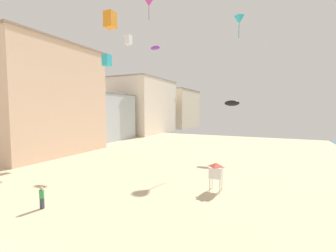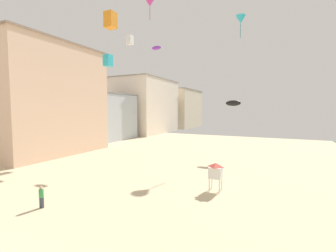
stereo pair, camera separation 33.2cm
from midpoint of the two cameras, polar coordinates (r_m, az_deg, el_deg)
name	(u,v)px [view 2 (the right image)]	position (r m, az deg, el deg)	size (l,w,h in m)	color
boardwalk_hotel_near	(33,100)	(45.73, -30.58, 5.60)	(18.04, 17.90, 17.83)	beige
boardwalk_hotel_mid	(104,117)	(57.71, -15.58, 2.23)	(11.03, 13.21, 11.05)	#ADB7C1
boardwalk_hotel_far	(144,106)	(72.96, -5.86, 4.95)	(14.74, 21.93, 16.68)	silver
boardwalk_hotel_distant	(176,109)	(95.27, 2.00, 4.34)	(16.70, 21.82, 15.22)	beige
kite_flyer	(41,196)	(19.95, -28.70, -15.08)	(0.34, 0.34, 1.64)	#383D4C
lifeguard_stand	(216,171)	(21.23, 12.30, -10.90)	(1.10, 1.10, 2.55)	white
kite_cyan_delta	(241,20)	(41.98, 17.97, 24.02)	(1.54, 1.54, 3.49)	#2DB7CC
kite_black_parafoil	(233,103)	(36.34, 16.26, 5.52)	(2.25, 0.63, 0.88)	black
kite_cyan_box	(108,61)	(35.30, -14.54, 15.59)	(1.04, 1.04, 1.64)	#2DB7CC
kite_magenta_delta	(150,3)	(36.78, -4.28, 28.38)	(1.26, 1.26, 2.87)	#DB3D9E
kite_purple_parafoil	(156,48)	(36.04, -2.64, 18.95)	(1.54, 0.43, 0.60)	purple
kite_orange_box	(110,20)	(27.44, -13.84, 24.33)	(1.06, 1.06, 1.66)	orange
kite_white_box_2	(130,40)	(43.28, -9.35, 20.50)	(1.02, 1.02, 1.60)	white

